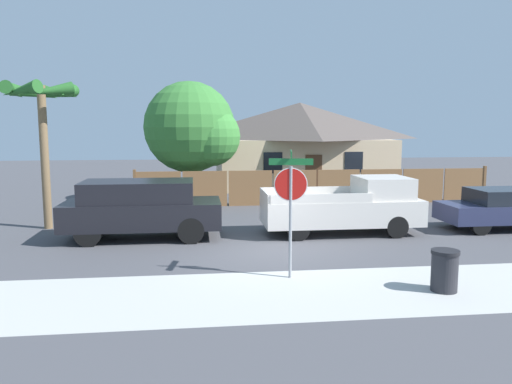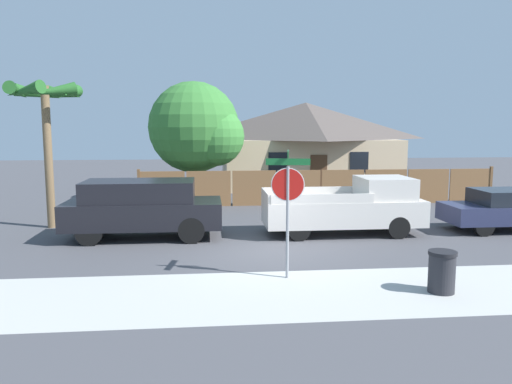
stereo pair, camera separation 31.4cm
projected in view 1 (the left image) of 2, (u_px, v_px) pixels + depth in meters
name	position (u px, v px, depth m)	size (l,w,h in m)	color
ground_plane	(270.00, 251.00, 14.08)	(80.00, 80.00, 0.00)	#47474C
sidewalk_strip	(295.00, 293.00, 10.53)	(36.00, 3.20, 0.01)	#B2B2AD
wooden_fence	(317.00, 187.00, 22.40)	(16.14, 0.12, 1.66)	brown
house	(300.00, 142.00, 29.94)	(10.51, 7.96, 4.90)	beige
oak_tree	(194.00, 129.00, 22.85)	(4.39, 4.18, 5.55)	brown
palm_tree	(42.00, 104.00, 16.67)	(2.46, 2.66, 4.96)	brown
red_suv	(141.00, 207.00, 15.52)	(4.83, 1.98, 1.82)	black
orange_pickup	(348.00, 207.00, 16.32)	(5.09, 1.95, 1.85)	silver
parked_sedan	(505.00, 208.00, 17.00)	(4.44, 1.80, 1.39)	#282D4C
stop_sign	(291.00, 192.00, 11.36)	(1.00, 0.90, 2.96)	gray
trash_bin	(445.00, 270.00, 10.61)	(0.59, 0.59, 0.90)	#28282D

